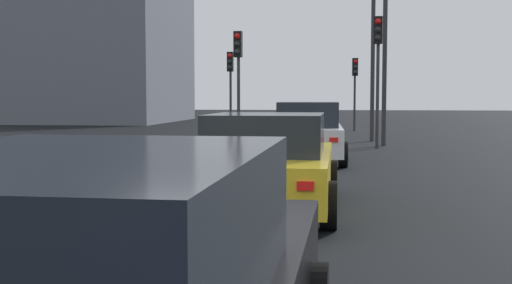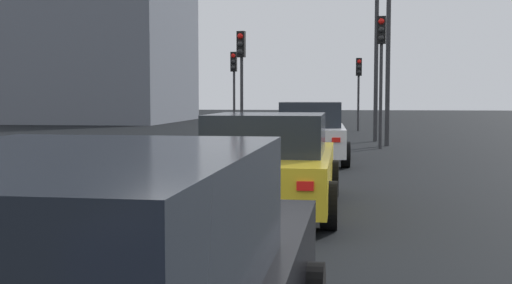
{
  "view_description": "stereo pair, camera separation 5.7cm",
  "coord_description": "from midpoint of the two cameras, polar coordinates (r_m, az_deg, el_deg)",
  "views": [
    {
      "loc": [
        -6.02,
        -1.0,
        1.72
      ],
      "look_at": [
        1.5,
        -0.01,
        1.18
      ],
      "focal_mm": 44.15,
      "sensor_mm": 36.0,
      "label": 1
    },
    {
      "loc": [
        -6.02,
        -1.06,
        1.72
      ],
      "look_at": [
        1.5,
        -0.01,
        1.18
      ],
      "focal_mm": 44.15,
      "sensor_mm": 36.0,
      "label": 2
    }
  ],
  "objects": [
    {
      "name": "car_white_lead",
      "position": [
        16.76,
        4.65,
        0.78
      ],
      "size": [
        4.16,
        2.08,
        1.6
      ],
      "rotation": [
        0.0,
        0.0,
        0.03
      ],
      "color": "silver",
      "rests_on": "ground_plane"
    },
    {
      "name": "street_lamp_far",
      "position": [
        22.92,
        11.57,
        11.66
      ],
      "size": [
        0.56,
        0.36,
        8.23
      ],
      "color": "#2D2D30",
      "rests_on": "ground_plane"
    },
    {
      "name": "building_facade_left",
      "position": [
        46.81,
        -14.17,
        10.76
      ],
      "size": [
        12.88,
        10.98,
        14.56
      ],
      "primitive_type": "cube",
      "color": "slate",
      "rests_on": "ground_plane"
    },
    {
      "name": "traffic_light_near_left",
      "position": [
        32.6,
        8.91,
        5.71
      ],
      "size": [
        0.32,
        0.3,
        3.72
      ],
      "rotation": [
        0.0,
        0.0,
        3.24
      ],
      "color": "#2D2D30",
      "rests_on": "ground_plane"
    },
    {
      "name": "ground_plane",
      "position": [
        6.37,
        -2.17,
        -12.54
      ],
      "size": [
        160.0,
        160.0,
        0.2
      ],
      "primitive_type": "cube",
      "color": "black"
    },
    {
      "name": "traffic_light_far_left",
      "position": [
        21.43,
        10.91,
        7.81
      ],
      "size": [
        0.33,
        0.3,
        4.39
      ],
      "rotation": [
        0.0,
        0.0,
        3.01
      ],
      "color": "#2D2D30",
      "rests_on": "ground_plane"
    },
    {
      "name": "car_yellow_second",
      "position": [
        9.57,
        0.92,
        -1.95
      ],
      "size": [
        4.45,
        2.1,
        1.48
      ],
      "rotation": [
        0.0,
        0.0,
        0.0
      ],
      "color": "gold",
      "rests_on": "ground_plane"
    },
    {
      "name": "traffic_light_far_right",
      "position": [
        29.22,
        -2.41,
        6.08
      ],
      "size": [
        0.32,
        0.29,
        3.81
      ],
      "rotation": [
        0.0,
        0.0,
        3.08
      ],
      "color": "#2D2D30",
      "rests_on": "ground_plane"
    },
    {
      "name": "traffic_light_near_right",
      "position": [
        22.14,
        -1.72,
        7.1
      ],
      "size": [
        0.33,
        0.3,
        4.02
      ],
      "rotation": [
        0.0,
        0.0,
        3.01
      ],
      "color": "#2D2D30",
      "rests_on": "ground_plane"
    },
    {
      "name": "street_lamp_kerbside",
      "position": [
        25.09,
        10.49,
        9.28
      ],
      "size": [
        0.56,
        0.36,
        6.77
      ],
      "color": "#2D2D30",
      "rests_on": "ground_plane"
    }
  ]
}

